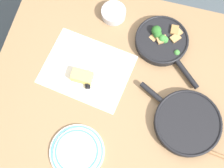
# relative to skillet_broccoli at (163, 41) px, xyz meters

# --- Properties ---
(ground_plane) EXTENTS (14.00, 14.00, 0.00)m
(ground_plane) POSITION_rel_skillet_broccoli_xyz_m (-0.18, -0.27, -0.80)
(ground_plane) COLOR #424C51
(dining_table_red) EXTENTS (1.13, 1.02, 0.77)m
(dining_table_red) POSITION_rel_skillet_broccoli_xyz_m (-0.18, -0.27, -0.11)
(dining_table_red) COLOR olive
(dining_table_red) RESTS_ON ground_plane
(skillet_broccoli) EXTENTS (0.34, 0.33, 0.08)m
(skillet_broccoli) POSITION_rel_skillet_broccoli_xyz_m (0.00, 0.00, 0.00)
(skillet_broccoli) COLOR black
(skillet_broccoli) RESTS_ON dining_table_red
(skillet_eggs) EXTENTS (0.39, 0.30, 0.04)m
(skillet_eggs) POSITION_rel_skillet_broccoli_xyz_m (0.19, -0.36, -0.00)
(skillet_eggs) COLOR black
(skillet_eggs) RESTS_ON dining_table_red
(wooden_spoon) EXTENTS (0.37, 0.07, 0.02)m
(wooden_spoon) POSITION_rel_skillet_broccoli_xyz_m (0.32, -0.46, -0.02)
(wooden_spoon) COLOR #996B42
(wooden_spoon) RESTS_ON dining_table_red
(parchment_sheet) EXTENTS (0.44, 0.36, 0.00)m
(parchment_sheet) POSITION_rel_skillet_broccoli_xyz_m (-0.31, -0.22, -0.02)
(parchment_sheet) COLOR silver
(parchment_sheet) RESTS_ON dining_table_red
(grater_knife) EXTENTS (0.11, 0.25, 0.02)m
(grater_knife) POSITION_rel_skillet_broccoli_xyz_m (-0.31, -0.23, -0.02)
(grater_knife) COLOR silver
(grater_knife) RESTS_ON dining_table_red
(cheese_block) EXTENTS (0.10, 0.06, 0.04)m
(cheese_block) POSITION_rel_skillet_broccoli_xyz_m (-0.32, -0.27, -0.00)
(cheese_block) COLOR #E0C15B
(cheese_block) RESTS_ON dining_table_red
(dinner_plate_stack) EXTENTS (0.24, 0.24, 0.03)m
(dinner_plate_stack) POSITION_rel_skillet_broccoli_xyz_m (-0.25, -0.60, -0.01)
(dinner_plate_stack) COLOR white
(dinner_plate_stack) RESTS_ON dining_table_red
(prep_bowl_steel) EXTENTS (0.12, 0.12, 0.04)m
(prep_bowl_steel) POSITION_rel_skillet_broccoli_xyz_m (-0.27, 0.09, -0.00)
(prep_bowl_steel) COLOR #B7B7BC
(prep_bowl_steel) RESTS_ON dining_table_red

